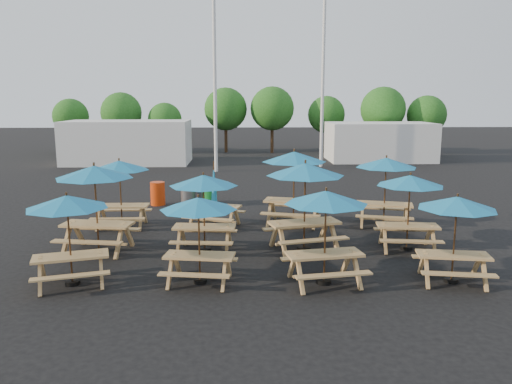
{
  "coord_description": "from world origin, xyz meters",
  "views": [
    {
      "loc": [
        -0.46,
        -15.13,
        4.22
      ],
      "look_at": [
        0.0,
        1.5,
        1.1
      ],
      "focal_mm": 35.0,
      "sensor_mm": 36.0,
      "label": 1
    }
  ],
  "objects_px": {
    "picnic_unit_9": "(457,208)",
    "picnic_unit_5": "(214,200)",
    "picnic_unit_8": "(294,161)",
    "waste_bin_3": "(210,194)",
    "picnic_unit_10": "(410,185)",
    "picnic_unit_11": "(386,167)",
    "picnic_unit_6": "(326,203)",
    "waste_bin_2": "(204,193)",
    "picnic_unit_1": "(95,177)",
    "waste_bin_1": "(188,194)",
    "waste_bin_0": "(158,194)",
    "picnic_unit_3": "(198,209)",
    "picnic_unit_4": "(204,185)",
    "picnic_unit_7": "(305,175)",
    "picnic_unit_0": "(67,207)",
    "picnic_unit_2": "(119,170)"
  },
  "relations": [
    {
      "from": "picnic_unit_8",
      "to": "picnic_unit_9",
      "type": "distance_m",
      "value": 6.42
    },
    {
      "from": "picnic_unit_6",
      "to": "picnic_unit_9",
      "type": "height_order",
      "value": "picnic_unit_6"
    },
    {
      "from": "waste_bin_0",
      "to": "picnic_unit_8",
      "type": "bearing_deg",
      "value": -32.43
    },
    {
      "from": "picnic_unit_11",
      "to": "picnic_unit_8",
      "type": "bearing_deg",
      "value": -171.89
    },
    {
      "from": "waste_bin_0",
      "to": "picnic_unit_10",
      "type": "bearing_deg",
      "value": -37.88
    },
    {
      "from": "picnic_unit_5",
      "to": "picnic_unit_11",
      "type": "relative_size",
      "value": 0.9
    },
    {
      "from": "picnic_unit_6",
      "to": "picnic_unit_9",
      "type": "xyz_separation_m",
      "value": [
        2.99,
        0.0,
        -0.13
      ]
    },
    {
      "from": "picnic_unit_3",
      "to": "picnic_unit_8",
      "type": "bearing_deg",
      "value": 71.12
    },
    {
      "from": "picnic_unit_1",
      "to": "picnic_unit_5",
      "type": "bearing_deg",
      "value": 48.83
    },
    {
      "from": "picnic_unit_0",
      "to": "picnic_unit_10",
      "type": "distance_m",
      "value": 8.94
    },
    {
      "from": "picnic_unit_1",
      "to": "picnic_unit_3",
      "type": "bearing_deg",
      "value": -31.03
    },
    {
      "from": "picnic_unit_7",
      "to": "picnic_unit_2",
      "type": "bearing_deg",
      "value": 139.53
    },
    {
      "from": "picnic_unit_8",
      "to": "waste_bin_1",
      "type": "height_order",
      "value": "picnic_unit_8"
    },
    {
      "from": "picnic_unit_7",
      "to": "picnic_unit_8",
      "type": "distance_m",
      "value": 3.01
    },
    {
      "from": "picnic_unit_2",
      "to": "picnic_unit_11",
      "type": "bearing_deg",
      "value": -1.1
    },
    {
      "from": "picnic_unit_10",
      "to": "waste_bin_3",
      "type": "height_order",
      "value": "picnic_unit_10"
    },
    {
      "from": "picnic_unit_1",
      "to": "picnic_unit_9",
      "type": "height_order",
      "value": "picnic_unit_1"
    },
    {
      "from": "picnic_unit_3",
      "to": "picnic_unit_9",
      "type": "distance_m",
      "value": 5.87
    },
    {
      "from": "picnic_unit_3",
      "to": "waste_bin_0",
      "type": "relative_size",
      "value": 2.19
    },
    {
      "from": "picnic_unit_3",
      "to": "picnic_unit_8",
      "type": "relative_size",
      "value": 0.77
    },
    {
      "from": "picnic_unit_6",
      "to": "waste_bin_2",
      "type": "distance_m",
      "value": 9.75
    },
    {
      "from": "picnic_unit_5",
      "to": "waste_bin_1",
      "type": "relative_size",
      "value": 2.37
    },
    {
      "from": "picnic_unit_0",
      "to": "picnic_unit_2",
      "type": "relative_size",
      "value": 1.01
    },
    {
      "from": "picnic_unit_9",
      "to": "picnic_unit_5",
      "type": "bearing_deg",
      "value": 146.99
    },
    {
      "from": "picnic_unit_2",
      "to": "picnic_unit_5",
      "type": "relative_size",
      "value": 1.02
    },
    {
      "from": "picnic_unit_8",
      "to": "waste_bin_3",
      "type": "relative_size",
      "value": 2.83
    },
    {
      "from": "picnic_unit_3",
      "to": "picnic_unit_4",
      "type": "distance_m",
      "value": 2.45
    },
    {
      "from": "picnic_unit_4",
      "to": "picnic_unit_10",
      "type": "distance_m",
      "value": 5.72
    },
    {
      "from": "picnic_unit_1",
      "to": "picnic_unit_8",
      "type": "distance_m",
      "value": 6.49
    },
    {
      "from": "picnic_unit_3",
      "to": "waste_bin_3",
      "type": "xyz_separation_m",
      "value": [
        -0.31,
        8.48,
        -1.29
      ]
    },
    {
      "from": "picnic_unit_5",
      "to": "waste_bin_3",
      "type": "height_order",
      "value": "picnic_unit_5"
    },
    {
      "from": "waste_bin_1",
      "to": "waste_bin_3",
      "type": "distance_m",
      "value": 0.85
    },
    {
      "from": "picnic_unit_6",
      "to": "picnic_unit_7",
      "type": "height_order",
      "value": "picnic_unit_7"
    },
    {
      "from": "picnic_unit_8",
      "to": "waste_bin_0",
      "type": "relative_size",
      "value": 2.83
    },
    {
      "from": "picnic_unit_4",
      "to": "picnic_unit_9",
      "type": "bearing_deg",
      "value": -19.08
    },
    {
      "from": "picnic_unit_11",
      "to": "waste_bin_3",
      "type": "height_order",
      "value": "picnic_unit_11"
    },
    {
      "from": "picnic_unit_5",
      "to": "picnic_unit_10",
      "type": "height_order",
      "value": "picnic_unit_5"
    },
    {
      "from": "picnic_unit_1",
      "to": "waste_bin_1",
      "type": "height_order",
      "value": "picnic_unit_1"
    },
    {
      "from": "picnic_unit_1",
      "to": "picnic_unit_10",
      "type": "distance_m",
      "value": 8.7
    },
    {
      "from": "picnic_unit_5",
      "to": "picnic_unit_7",
      "type": "relative_size",
      "value": 0.84
    },
    {
      "from": "picnic_unit_0",
      "to": "picnic_unit_8",
      "type": "relative_size",
      "value": 0.86
    },
    {
      "from": "waste_bin_3",
      "to": "waste_bin_2",
      "type": "bearing_deg",
      "value": 124.55
    },
    {
      "from": "picnic_unit_6",
      "to": "waste_bin_1",
      "type": "bearing_deg",
      "value": 105.21
    },
    {
      "from": "picnic_unit_6",
      "to": "picnic_unit_10",
      "type": "relative_size",
      "value": 1.02
    },
    {
      "from": "waste_bin_0",
      "to": "waste_bin_1",
      "type": "distance_m",
      "value": 1.27
    },
    {
      "from": "picnic_unit_7",
      "to": "picnic_unit_8",
      "type": "height_order",
      "value": "picnic_unit_8"
    },
    {
      "from": "waste_bin_0",
      "to": "picnic_unit_11",
      "type": "bearing_deg",
      "value": -23.83
    },
    {
      "from": "picnic_unit_0",
      "to": "waste_bin_2",
      "type": "bearing_deg",
      "value": 58.88
    },
    {
      "from": "waste_bin_0",
      "to": "waste_bin_3",
      "type": "relative_size",
      "value": 1.0
    },
    {
      "from": "picnic_unit_10",
      "to": "picnic_unit_11",
      "type": "height_order",
      "value": "picnic_unit_11"
    }
  ]
}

